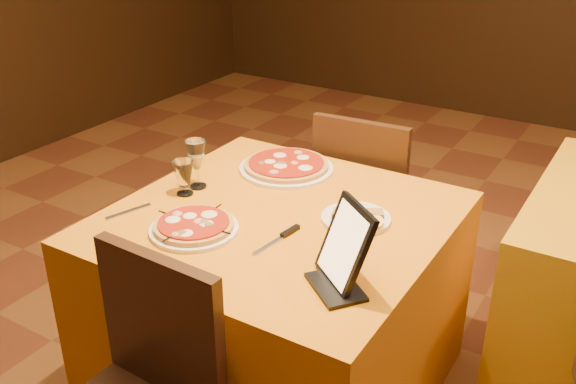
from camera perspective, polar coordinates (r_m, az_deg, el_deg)
The scene contains 12 objects.
floor at distance 2.68m, azimuth 3.73°, elevation -16.02°, with size 6.00×7.00×0.01m, color #5E2D19.
main_table at distance 2.40m, azimuth -0.78°, elevation -10.02°, with size 1.10×1.10×0.75m, color #C6720C.
chair_main_far at distance 2.97m, azimuth 7.49°, elevation -0.93°, with size 0.40×0.40×0.91m, color black, non-canonical shape.
pizza_near at distance 2.12m, azimuth -8.37°, elevation -3.10°, with size 0.29×0.29×0.03m.
pizza_far at distance 2.54m, azimuth -0.16°, elevation 2.28°, with size 0.37×0.37×0.03m.
cutlet_dish at distance 2.18m, azimuth 6.06°, elevation -2.22°, with size 0.24×0.24×0.03m.
wine_glass at distance 2.39m, azimuth -8.12°, elevation 2.50°, with size 0.07×0.07×0.19m, color #C6C470, non-canonical shape.
water_glass at distance 2.35m, azimuth -9.23°, elevation 1.24°, with size 0.08×0.08×0.13m, color silver, non-canonical shape.
tablet at distance 1.80m, azimuth 5.11°, elevation -4.65°, with size 0.20×0.02×0.24m, color black.
knife at distance 2.04m, azimuth -1.32°, elevation -4.53°, with size 0.19×0.02×0.01m, color silver.
fork_near at distance 2.29m, azimuth -13.97°, elevation -1.70°, with size 0.17×0.02×0.01m, color silver.
fork_far at distance 2.52m, azimuth 2.12°, elevation 1.68°, with size 0.15×0.02×0.01m, color #A4A4AA.
Camera 1 is at (0.90, -1.79, 1.78)m, focal length 40.00 mm.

